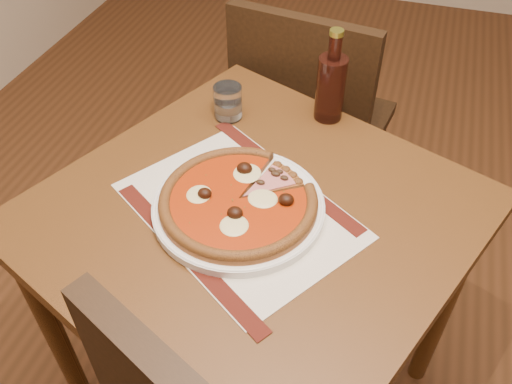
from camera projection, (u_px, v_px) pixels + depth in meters
The scene contains 8 objects.
table at pixel (253, 242), 1.17m from camera, with size 1.05×1.05×0.75m.
chair_far at pixel (309, 119), 1.71m from camera, with size 0.49×0.49×0.91m.
placemat at pixel (239, 210), 1.09m from camera, with size 0.46×0.33×0.00m, color beige.
plate at pixel (239, 207), 1.09m from camera, with size 0.35×0.35×0.02m, color white.
pizza at pixel (238, 200), 1.07m from camera, with size 0.32×0.32×0.04m.
ham_slice at pixel (277, 183), 1.11m from camera, with size 0.11×0.13×0.02m.
water_glass at pixel (228, 102), 1.30m from camera, with size 0.07×0.07×0.08m, color white.
bottle at pixel (331, 85), 1.26m from camera, with size 0.07×0.07×0.23m.
Camera 1 is at (-0.55, -0.53, 1.53)m, focal length 38.00 mm.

